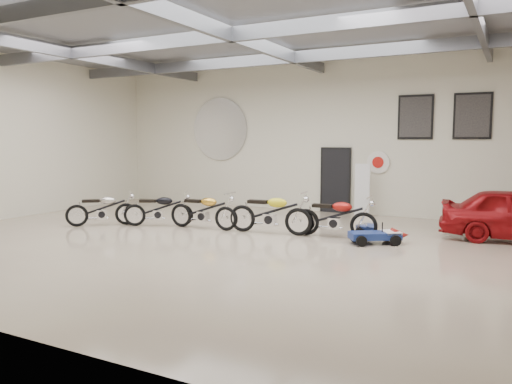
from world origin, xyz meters
The scene contains 17 objects.
floor centered at (0.00, 0.00, 0.00)m, with size 16.00×12.00×0.01m, color tan.
ceiling centered at (0.00, 0.00, 5.00)m, with size 16.00×12.00×0.01m, color slate.
back_wall centered at (0.00, 6.00, 2.50)m, with size 16.00×0.02×5.00m, color beige.
left_wall centered at (-8.00, 0.00, 2.50)m, with size 0.02×12.00×5.00m, color beige.
ceiling_beams centered at (0.00, 0.00, 4.75)m, with size 15.80×11.80×0.32m, color #5A5C61, non-canonical shape.
door centered at (0.50, 5.95, 1.05)m, with size 0.92×0.08×2.10m, color black.
logo_plaque centered at (-4.00, 5.95, 2.80)m, with size 2.30×0.06×1.16m, color silver, non-canonical shape.
poster_left centered at (3.00, 5.96, 3.10)m, with size 1.05×0.08×1.35m, color black, non-canonical shape.
poster_mid centered at (4.60, 5.96, 3.10)m, with size 1.05×0.08×1.35m, color black, non-canonical shape.
oil_sign centered at (1.90, 5.95, 1.70)m, with size 0.72×0.10×0.72m, color white, non-canonical shape.
banner_stand centered at (1.53, 5.50, 0.87)m, with size 0.47×0.19×1.74m, color white, non-canonical shape.
motorcycle_silver centered at (-4.49, 0.41, 0.50)m, with size 1.90×0.59×0.99m, color silver, non-canonical shape.
motorcycle_black centered at (-3.03, 1.09, 0.50)m, with size 1.91×0.59×0.99m, color silver, non-canonical shape.
motorcycle_gold centered at (-1.69, 1.32, 0.52)m, with size 2.00×0.62×1.04m, color silver, non-canonical shape.
motorcycle_yellow centered at (0.24, 1.52, 0.57)m, with size 2.19×0.68×1.14m, color silver, non-canonical shape.
motorcycle_red centered at (1.87, 1.83, 0.54)m, with size 2.08×0.64×1.08m, color silver, non-canonical shape.
go_kart centered at (3.06, 1.58, 0.26)m, with size 1.42×0.64×0.52m, color navy, non-canonical shape.
Camera 1 is at (5.80, -9.89, 2.42)m, focal length 35.00 mm.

